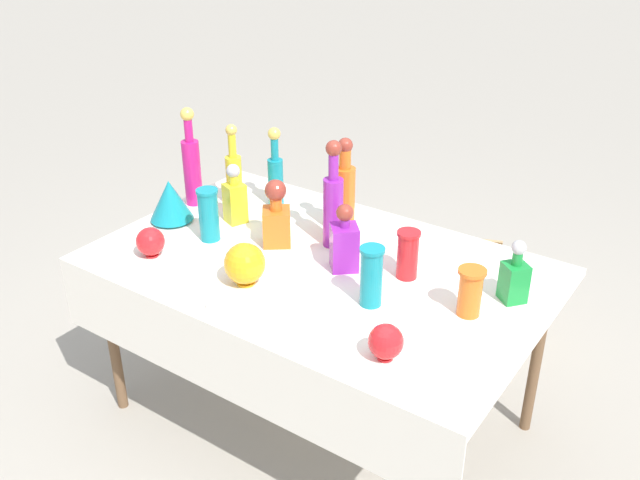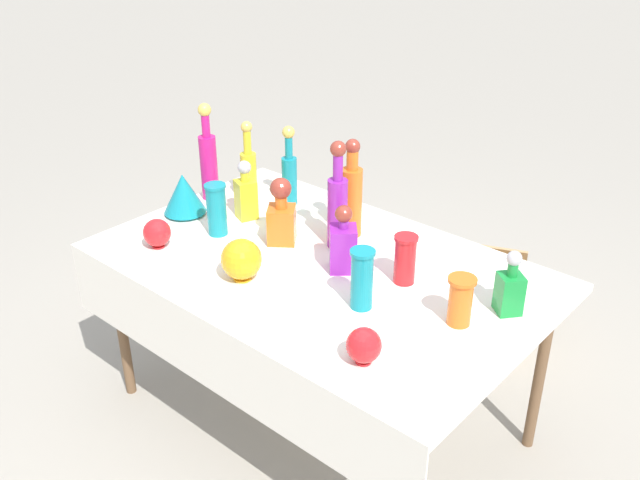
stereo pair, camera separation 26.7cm
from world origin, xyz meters
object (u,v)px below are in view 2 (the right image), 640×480
at_px(tall_bottle_1, 289,172).
at_px(tall_bottle_4, 249,171).
at_px(tall_bottle_2, 208,160).
at_px(round_bowl_1, 157,233).
at_px(cardboard_box_behind_left, 473,283).
at_px(cardboard_box_behind_right, 484,303).
at_px(tall_bottle_3, 337,203).
at_px(square_decanter_0, 343,244).
at_px(square_decanter_1, 510,288).
at_px(round_bowl_2, 364,345).
at_px(slender_vase_2, 461,299).
at_px(fluted_vase_0, 184,193).
at_px(tall_bottle_0, 352,195).
at_px(square_decanter_3, 281,215).
at_px(slender_vase_1, 405,258).
at_px(square_decanter_2, 246,194).
at_px(round_bowl_0, 241,259).
at_px(slender_vase_3, 362,277).
at_px(slender_vase_0, 216,208).

relative_size(tall_bottle_1, tall_bottle_4, 0.96).
xyz_separation_m(tall_bottle_2, round_bowl_1, (0.20, -0.45, -0.12)).
bearing_deg(cardboard_box_behind_left, cardboard_box_behind_right, -48.09).
bearing_deg(tall_bottle_3, tall_bottle_2, -178.05).
relative_size(tall_bottle_1, square_decanter_0, 1.38).
distance_m(square_decanter_1, cardboard_box_behind_left, 1.44).
distance_m(round_bowl_2, cardboard_box_behind_left, 1.79).
distance_m(slender_vase_2, fluted_vase_0, 1.34).
height_order(tall_bottle_2, slender_vase_2, tall_bottle_2).
distance_m(tall_bottle_3, cardboard_box_behind_right, 1.19).
distance_m(tall_bottle_0, round_bowl_2, 0.86).
relative_size(tall_bottle_3, tall_bottle_4, 1.17).
relative_size(tall_bottle_2, square_decanter_3, 1.61).
bearing_deg(slender_vase_1, round_bowl_2, -68.89).
relative_size(tall_bottle_1, square_decanter_2, 1.39).
height_order(tall_bottle_1, round_bowl_2, tall_bottle_1).
height_order(tall_bottle_0, slender_vase_1, tall_bottle_0).
bearing_deg(tall_bottle_3, square_decanter_1, 1.23).
relative_size(square_decanter_2, fluted_vase_0, 1.41).
xyz_separation_m(slender_vase_1, round_bowl_0, (-0.46, -0.37, -0.02)).
xyz_separation_m(tall_bottle_1, square_decanter_1, (1.15, -0.15, -0.06)).
distance_m(fluted_vase_0, round_bowl_1, 0.31).
height_order(tall_bottle_2, cardboard_box_behind_left, tall_bottle_2).
xyz_separation_m(tall_bottle_3, fluted_vase_0, (-0.68, -0.21, -0.09)).
bearing_deg(tall_bottle_1, slender_vase_3, -30.68).
height_order(tall_bottle_1, square_decanter_0, tall_bottle_1).
height_order(tall_bottle_1, tall_bottle_2, tall_bottle_2).
xyz_separation_m(tall_bottle_0, slender_vase_3, (0.37, -0.40, -0.06)).
distance_m(slender_vase_3, cardboard_box_behind_right, 1.36).
distance_m(tall_bottle_3, slender_vase_3, 0.46).
xyz_separation_m(tall_bottle_4, slender_vase_0, (0.13, -0.30, -0.03)).
bearing_deg(tall_bottle_4, tall_bottle_1, 34.56).
bearing_deg(tall_bottle_4, fluted_vase_0, -113.73).
height_order(tall_bottle_1, slender_vase_3, tall_bottle_1).
distance_m(tall_bottle_1, cardboard_box_behind_left, 1.29).
height_order(tall_bottle_2, round_bowl_1, tall_bottle_2).
bearing_deg(tall_bottle_0, round_bowl_2, -48.49).
distance_m(slender_vase_2, round_bowl_0, 0.80).
bearing_deg(slender_vase_3, cardboard_box_behind_left, 101.59).
relative_size(slender_vase_0, round_bowl_2, 1.84).
bearing_deg(round_bowl_0, fluted_vase_0, 159.78).
bearing_deg(square_decanter_3, round_bowl_2, -29.01).
relative_size(slender_vase_3, cardboard_box_behind_left, 0.38).
xyz_separation_m(square_decanter_2, round_bowl_1, (-0.07, -0.42, -0.05)).
distance_m(round_bowl_1, cardboard_box_behind_left, 1.79).
height_order(tall_bottle_3, square_decanter_2, tall_bottle_3).
distance_m(tall_bottle_2, cardboard_box_behind_right, 1.53).
height_order(slender_vase_1, round_bowl_2, slender_vase_1).
bearing_deg(tall_bottle_2, round_bowl_0, -32.50).
bearing_deg(square_decanter_2, tall_bottle_2, 172.36).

